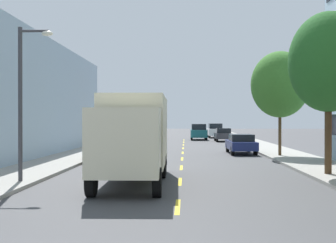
{
  "coord_description": "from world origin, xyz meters",
  "views": [
    {
      "loc": [
        0.23,
        -5.38,
        2.5
      ],
      "look_at": [
        -0.74,
        18.16,
        2.38
      ],
      "focal_mm": 46.4,
      "sensor_mm": 36.0,
      "label": 1
    }
  ],
  "objects": [
    {
      "name": "lane_centerline_dashes",
      "position": [
        0.0,
        24.5,
        0.0
      ],
      "size": [
        0.14,
        47.2,
        0.01
      ],
      "color": "yellow",
      "rests_on": "ground_plane"
    },
    {
      "name": "street_lamp",
      "position": [
        -5.93,
        10.95,
        3.6
      ],
      "size": [
        1.35,
        0.28,
        5.89
      ],
      "color": "#38383D",
      "rests_on": "sidewalk_left"
    },
    {
      "name": "delivery_box_truck",
      "position": [
        -1.8,
        11.71,
        1.94
      ],
      "size": [
        2.53,
        7.87,
        3.43
      ],
      "color": "beige",
      "rests_on": "ground_plane"
    },
    {
      "name": "parked_hatchback_charcoal",
      "position": [
        4.42,
        43.62,
        0.76
      ],
      "size": [
        1.79,
        4.02,
        1.5
      ],
      "color": "#333338",
      "rests_on": "ground_plane"
    },
    {
      "name": "moving_teal_sedan",
      "position": [
        1.8,
        47.59,
        0.99
      ],
      "size": [
        1.95,
        4.8,
        1.93
      ],
      "color": "#195B60",
      "rests_on": "ground_plane"
    },
    {
      "name": "street_tree_second",
      "position": [
        6.4,
        13.66,
        4.97
      ],
      "size": [
        3.4,
        3.4,
        7.03
      ],
      "color": "#47331E",
      "rests_on": "sidewalk_right"
    },
    {
      "name": "parked_sedan_orange",
      "position": [
        -4.43,
        32.81,
        0.75
      ],
      "size": [
        1.92,
        4.55,
        1.43
      ],
      "color": "orange",
      "rests_on": "ground_plane"
    },
    {
      "name": "ground_plane",
      "position": [
        0.0,
        30.0,
        0.0
      ],
      "size": [
        160.0,
        160.0,
        0.0
      ],
      "primitive_type": "plane",
      "color": "#424244"
    },
    {
      "name": "parked_sedan_navy",
      "position": [
        4.23,
        26.17,
        0.75
      ],
      "size": [
        1.87,
        4.53,
        1.43
      ],
      "color": "navy",
      "rests_on": "ground_plane"
    },
    {
      "name": "parked_suv_white",
      "position": [
        4.22,
        53.7,
        0.99
      ],
      "size": [
        2.0,
        4.82,
        1.93
      ],
      "color": "silver",
      "rests_on": "ground_plane"
    },
    {
      "name": "parked_pickup_champagne",
      "position": [
        -4.24,
        20.11,
        0.83
      ],
      "size": [
        2.03,
        5.31,
        1.73
      ],
      "color": "tan",
      "rests_on": "ground_plane"
    },
    {
      "name": "sidewalk_right",
      "position": [
        7.1,
        28.0,
        0.07
      ],
      "size": [
        3.2,
        120.0,
        0.14
      ],
      "primitive_type": "cube",
      "color": "#99968E",
      "rests_on": "ground_plane"
    },
    {
      "name": "street_tree_third",
      "position": [
        6.4,
        23.3,
        4.78
      ],
      "size": [
        3.79,
        3.79,
        6.82
      ],
      "color": "#47331E",
      "rests_on": "sidewalk_right"
    },
    {
      "name": "sidewalk_left",
      "position": [
        -7.1,
        28.0,
        0.07
      ],
      "size": [
        3.2,
        120.0,
        0.14
      ],
      "primitive_type": "cube",
      "color": "#99968E",
      "rests_on": "ground_plane"
    }
  ]
}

